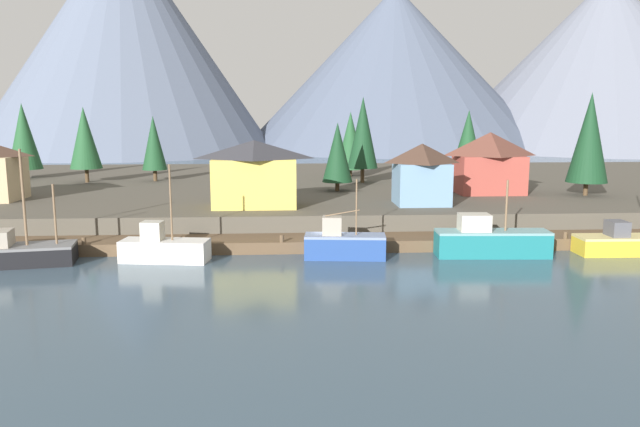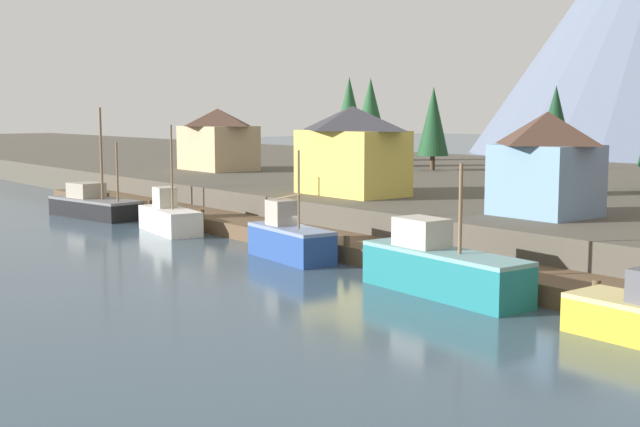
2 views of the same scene
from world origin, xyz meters
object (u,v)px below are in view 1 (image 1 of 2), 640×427
Objects in this scene: fishing_boat_yellow at (626,243)px; conifer_back_right at (589,138)px; fishing_boat_teal at (490,241)px; conifer_back_left at (24,136)px; conifer_mid_left at (85,138)px; conifer_near_left at (337,152)px; fishing_boat_black at (9,253)px; conifer_near_right at (363,133)px; conifer_centre at (468,138)px; fishing_boat_blue at (344,244)px; conifer_far_left at (350,141)px; conifer_mid_right at (154,143)px; fishing_boat_white at (164,248)px; house_red at (489,162)px; house_blue at (422,173)px; house_yellow at (255,173)px.

fishing_boat_yellow is 0.83× the size of conifer_back_right.
conifer_back_left is at bearing 146.43° from fishing_boat_teal.
conifer_near_left is at bearing -18.47° from conifer_mid_left.
fishing_boat_black is 49.17m from fishing_boat_yellow.
conifer_near_left is 0.72× the size of conifer_near_right.
fishing_boat_black reaches higher than fishing_boat_teal.
conifer_back_left is 72.35m from conifer_back_right.
conifer_back_right is 23.93m from conifer_centre.
fishing_boat_blue is at bearing -178.85° from fishing_boat_yellow.
conifer_far_left is at bearing 103.65° from fishing_boat_teal.
conifer_mid_left reaches higher than conifer_near_left.
conifer_near_right is at bearing -7.11° from conifer_mid_right.
fishing_boat_white is 1.01× the size of house_red.
conifer_mid_left is (-39.45, 21.72, 2.70)m from house_blue.
conifer_back_right is at bearing 74.62° from fishing_boat_yellow.
house_red reaches higher than fishing_boat_yellow.
fishing_boat_white is 26.47m from house_blue.
conifer_centre is (10.21, 40.48, 6.64)m from fishing_boat_teal.
house_blue is 0.66× the size of conifer_far_left.
fishing_boat_white is 46.90m from conifer_back_right.
conifer_far_left reaches higher than house_red.
fishing_boat_black is at bearing -172.22° from fishing_boat_blue.
conifer_back_right reaches higher than conifer_mid_left.
conifer_centre is (3.82, 20.77, 1.88)m from house_red.
fishing_boat_blue is at bearing -43.93° from conifer_back_left.
conifer_far_left is (-23.84, 21.44, -1.22)m from conifer_back_right.
house_red is at bearing 52.76° from fishing_boat_blue.
fishing_boat_yellow is at bearing -59.99° from conifer_near_right.
conifer_near_right reaches higher than conifer_centre.
conifer_mid_left is 11.30m from conifer_back_left.
house_blue reaches higher than fishing_boat_teal.
conifer_far_left is (30.42, 39.75, 6.62)m from fishing_boat_black.
conifer_near_right is 26.88m from conifer_back_right.
conifer_near_right is (-3.42, 19.29, 3.38)m from house_blue.
fishing_boat_yellow is at bearing -31.34° from conifer_back_left.
fishing_boat_teal is at bearing -107.98° from house_red.
fishing_boat_black is at bearing -139.18° from conifer_centre.
conifer_near_left is 26.18m from conifer_mid_right.
conifer_back_right is at bearing 37.14° from fishing_boat_blue.
house_yellow is 1.05× the size of conifer_near_left.
conifer_near_right is (-17.98, 31.13, 8.06)m from fishing_boat_yellow.
fishing_boat_blue is 45.99m from conifer_mid_left.
fishing_boat_white is at bearing -122.09° from conifer_near_right.
fishing_boat_white is 0.81× the size of conifer_centre.
conifer_back_left is at bearing 161.82° from house_red.
conifer_mid_left is 0.87× the size of conifer_back_right.
conifer_near_right is at bearing 85.80° from fishing_boat_blue.
fishing_boat_yellow reaches higher than fishing_boat_white.
fishing_boat_black reaches higher than fishing_boat_blue.
conifer_back_right is at bearing -74.52° from conifer_centre.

